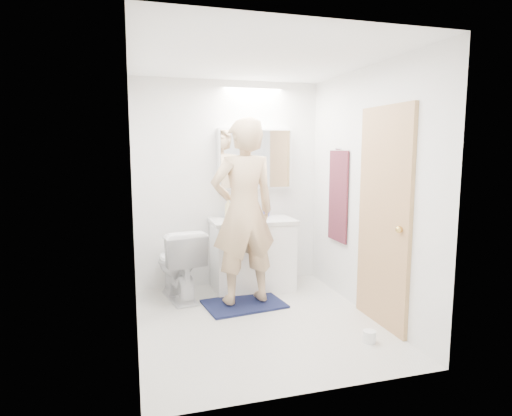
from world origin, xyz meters
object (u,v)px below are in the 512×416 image
object	(u,v)px
vanity_cabinet	(252,256)
toilet_paper_roll	(369,336)
soap_bottle_a	(228,208)
medicine_cabinet	(255,159)
toothbrush_cup	(266,213)
toilet	(178,264)
soap_bottle_b	(229,210)
person	(244,212)

from	to	relation	value
vanity_cabinet	toilet_paper_roll	xyz separation A→B (m)	(0.57, -1.64, -0.34)
soap_bottle_a	toilet_paper_roll	xyz separation A→B (m)	(0.81, -1.79, -0.89)
medicine_cabinet	toothbrush_cup	xyz separation A→B (m)	(0.13, -0.05, -0.64)
toilet	toilet_paper_roll	distance (m)	2.12
toilet	toilet_paper_roll	bearing A→B (deg)	122.72
vanity_cabinet	toothbrush_cup	xyz separation A→B (m)	(0.22, 0.16, 0.47)
vanity_cabinet	soap_bottle_a	bearing A→B (deg)	148.70
toilet	soap_bottle_a	distance (m)	0.86
toilet	toothbrush_cup	size ratio (longest dim) A/B	8.39
toilet	soap_bottle_b	bearing A→B (deg)	-165.15
medicine_cabinet	soap_bottle_b	xyz separation A→B (m)	(-0.32, -0.03, -0.59)
soap_bottle_b	toothbrush_cup	world-z (taller)	soap_bottle_b
vanity_cabinet	soap_bottle_a	distance (m)	0.62
vanity_cabinet	person	distance (m)	0.82
person	toothbrush_cup	xyz separation A→B (m)	(0.45, 0.67, -0.12)
vanity_cabinet	toilet	distance (m)	0.87
toothbrush_cup	toilet_paper_roll	world-z (taller)	toothbrush_cup
vanity_cabinet	soap_bottle_a	size ratio (longest dim) A/B	3.91
toilet	toothbrush_cup	xyz separation A→B (m)	(1.08, 0.28, 0.47)
medicine_cabinet	toilet	size ratio (longest dim) A/B	1.12
soap_bottle_b	toothbrush_cup	distance (m)	0.45
person	toilet	bearing A→B (deg)	-39.45
medicine_cabinet	vanity_cabinet	bearing A→B (deg)	-112.78
soap_bottle_b	toilet_paper_roll	distance (m)	2.17
toothbrush_cup	toilet_paper_roll	xyz separation A→B (m)	(0.35, -1.80, -0.81)
vanity_cabinet	toilet_paper_roll	world-z (taller)	vanity_cabinet
soap_bottle_b	toilet	bearing A→B (deg)	-154.84
person	soap_bottle_b	bearing A→B (deg)	-97.52
soap_bottle_b	person	bearing A→B (deg)	-90.05
toilet	person	distance (m)	0.95
medicine_cabinet	soap_bottle_a	bearing A→B (deg)	-169.84
person	soap_bottle_a	distance (m)	0.66
vanity_cabinet	toothbrush_cup	world-z (taller)	toothbrush_cup
person	vanity_cabinet	bearing A→B (deg)	-122.10
vanity_cabinet	toothbrush_cup	distance (m)	0.55
soap_bottle_a	toothbrush_cup	size ratio (longest dim) A/B	2.47
person	soap_bottle_b	xyz separation A→B (m)	(0.00, 0.69, -0.08)
toilet_paper_roll	toothbrush_cup	bearing A→B (deg)	100.87
toothbrush_cup	toilet_paper_roll	distance (m)	2.01
toilet_paper_roll	vanity_cabinet	bearing A→B (deg)	109.03
medicine_cabinet	person	distance (m)	0.94
soap_bottle_a	toilet_paper_roll	distance (m)	2.16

